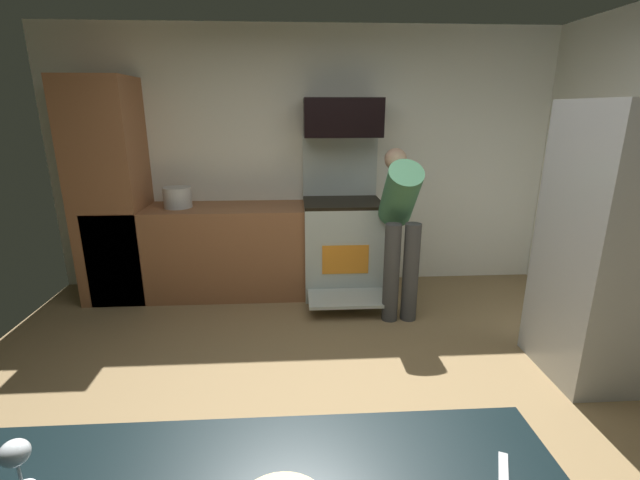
% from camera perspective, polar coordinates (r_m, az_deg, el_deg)
% --- Properties ---
extents(ground_plane, '(5.20, 4.80, 0.02)m').
position_cam_1_polar(ground_plane, '(2.90, 0.48, -22.29)').
color(ground_plane, olive).
extents(wall_back, '(5.20, 0.12, 2.60)m').
position_cam_1_polar(wall_back, '(4.62, -1.49, 10.29)').
color(wall_back, silver).
rests_on(wall_back, ground).
extents(lower_cabinet_run, '(2.40, 0.60, 0.90)m').
position_cam_1_polar(lower_cabinet_run, '(4.51, -12.75, -1.36)').
color(lower_cabinet_run, '#905B39').
rests_on(lower_cabinet_run, ground).
extents(cabinet_column, '(0.60, 0.60, 2.10)m').
position_cam_1_polar(cabinet_column, '(4.64, -25.57, 5.57)').
color(cabinet_column, '#905B39').
rests_on(cabinet_column, ground).
extents(oven_range, '(0.76, 1.04, 1.56)m').
position_cam_1_polar(oven_range, '(4.44, 2.85, -0.39)').
color(oven_range, '#B5BFB9').
rests_on(oven_range, ground).
extents(microwave, '(0.74, 0.38, 0.36)m').
position_cam_1_polar(microwave, '(4.34, 2.95, 15.65)').
color(microwave, black).
rests_on(microwave, oven_range).
extents(refrigerator, '(0.84, 0.75, 1.88)m').
position_cam_1_polar(refrigerator, '(3.55, 34.79, -0.67)').
color(refrigerator, '#AFB3B7').
rests_on(refrigerator, ground).
extents(person_cook, '(0.31, 0.63, 1.48)m').
position_cam_1_polar(person_cook, '(3.89, 10.38, 2.55)').
color(person_cook, '#404040').
rests_on(person_cook, ground).
extents(wine_glass_near, '(0.07, 0.07, 0.15)m').
position_cam_1_polar(wine_glass_near, '(1.41, -34.92, -22.05)').
color(wine_glass_near, silver).
rests_on(wine_glass_near, counter_island).
extents(stock_pot, '(0.27, 0.27, 0.20)m').
position_cam_1_polar(stock_pot, '(4.45, -18.08, 5.31)').
color(stock_pot, beige).
rests_on(stock_pot, lower_cabinet_run).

